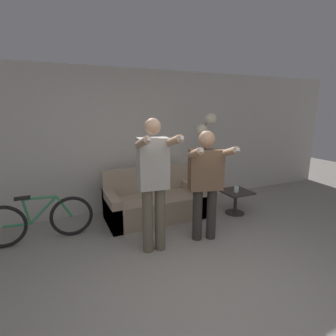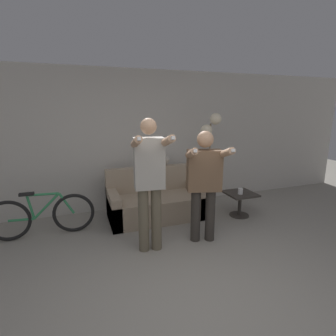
% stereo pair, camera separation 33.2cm
% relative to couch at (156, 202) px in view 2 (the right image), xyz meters
% --- Properties ---
extents(ground_plane, '(16.00, 16.00, 0.00)m').
position_rel_couch_xyz_m(ground_plane, '(-0.22, -2.22, -0.27)').
color(ground_plane, gray).
extents(wall_back, '(10.00, 0.05, 2.60)m').
position_rel_couch_xyz_m(wall_back, '(-0.22, 0.64, 1.03)').
color(wall_back, beige).
rests_on(wall_back, ground_plane).
extents(couch, '(1.65, 0.82, 0.86)m').
position_rel_couch_xyz_m(couch, '(0.00, 0.00, 0.00)').
color(couch, tan).
rests_on(couch, ground_plane).
extents(person_left, '(0.51, 0.70, 1.79)m').
position_rel_couch_xyz_m(person_left, '(-0.40, -1.06, 0.76)').
color(person_left, '#6B604C').
rests_on(person_left, ground_plane).
extents(person_right, '(0.66, 0.76, 1.60)m').
position_rel_couch_xyz_m(person_right, '(0.39, -1.06, 0.67)').
color(person_right, '#38332D').
rests_on(person_right, ground_plane).
extents(cat, '(0.52, 0.13, 0.17)m').
position_rel_couch_xyz_m(cat, '(0.17, 0.29, 0.66)').
color(cat, '#B7AD9E').
rests_on(cat, couch).
extents(floor_lamp, '(0.39, 0.29, 1.82)m').
position_rel_couch_xyz_m(floor_lamp, '(1.06, 0.02, 1.16)').
color(floor_lamp, '#756047').
rests_on(floor_lamp, ground_plane).
extents(side_table, '(0.50, 0.50, 0.43)m').
position_rel_couch_xyz_m(side_table, '(1.44, -0.46, 0.04)').
color(side_table, '#38332D').
rests_on(side_table, ground_plane).
extents(cup, '(0.08, 0.08, 0.10)m').
position_rel_couch_xyz_m(cup, '(1.39, -0.52, 0.21)').
color(cup, white).
rests_on(cup, side_table).
extents(bicycle, '(1.52, 0.07, 0.71)m').
position_rel_couch_xyz_m(bicycle, '(-1.82, -0.13, 0.05)').
color(bicycle, black).
rests_on(bicycle, ground_plane).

